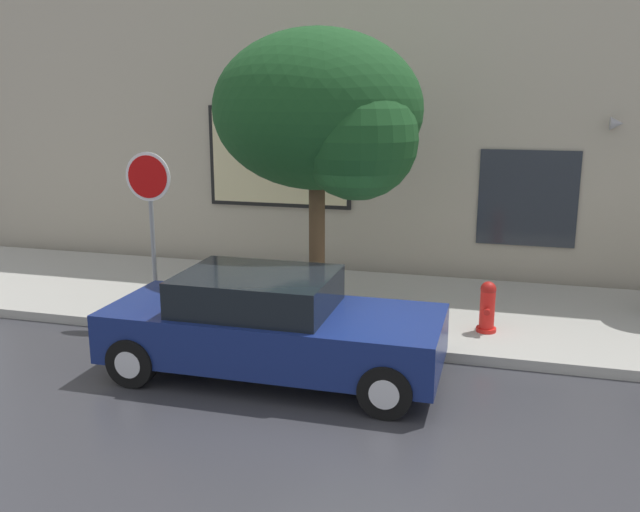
{
  "coord_description": "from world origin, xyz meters",
  "views": [
    {
      "loc": [
        1.74,
        -7.93,
        3.61
      ],
      "look_at": [
        -0.95,
        1.8,
        1.2
      ],
      "focal_mm": 38.25,
      "sensor_mm": 36.0,
      "label": 1
    }
  ],
  "objects_px": {
    "stop_sign": "(150,201)",
    "fire_hydrant": "(487,307)",
    "parked_car": "(270,326)",
    "street_tree": "(325,116)"
  },
  "relations": [
    {
      "from": "parked_car",
      "to": "street_tree",
      "type": "height_order",
      "value": "street_tree"
    },
    {
      "from": "fire_hydrant",
      "to": "parked_car",
      "type": "bearing_deg",
      "value": -142.71
    },
    {
      "from": "street_tree",
      "to": "fire_hydrant",
      "type": "bearing_deg",
      "value": -5.64
    },
    {
      "from": "parked_car",
      "to": "street_tree",
      "type": "xyz_separation_m",
      "value": [
        0.11,
        2.29,
        2.6
      ]
    },
    {
      "from": "parked_car",
      "to": "street_tree",
      "type": "relative_size",
      "value": 0.97
    },
    {
      "from": "fire_hydrant",
      "to": "stop_sign",
      "type": "relative_size",
      "value": 0.3
    },
    {
      "from": "parked_car",
      "to": "fire_hydrant",
      "type": "bearing_deg",
      "value": 37.29
    },
    {
      "from": "fire_hydrant",
      "to": "street_tree",
      "type": "relative_size",
      "value": 0.17
    },
    {
      "from": "stop_sign",
      "to": "fire_hydrant",
      "type": "bearing_deg",
      "value": 5.79
    },
    {
      "from": "fire_hydrant",
      "to": "street_tree",
      "type": "bearing_deg",
      "value": 174.36
    }
  ]
}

